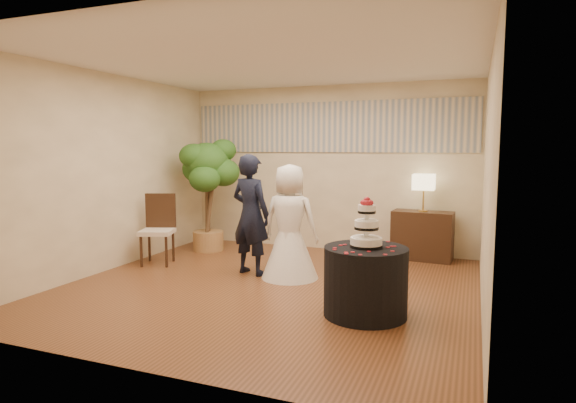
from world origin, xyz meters
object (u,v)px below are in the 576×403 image
at_px(table_lamp, 424,193).
at_px(bride, 290,222).
at_px(groom, 251,215).
at_px(console, 422,236).
at_px(cake_table, 365,281).
at_px(ficus_tree, 208,194).
at_px(side_chair, 157,230).
at_px(wedding_cake, 367,222).

bearing_deg(table_lamp, bride, -131.66).
distance_m(groom, console, 2.79).
relative_size(cake_table, ficus_tree, 0.45).
distance_m(console, side_chair, 4.09).
relative_size(table_lamp, side_chair, 0.55).
bearing_deg(groom, console, -126.79).
bearing_deg(console, cake_table, -91.73).
height_order(groom, ficus_tree, ficus_tree).
distance_m(console, ficus_tree, 3.59).
height_order(bride, cake_table, bride).
xyz_separation_m(cake_table, wedding_cake, (0.00, 0.00, 0.63)).
bearing_deg(cake_table, bride, 139.42).
bearing_deg(table_lamp, side_chair, -154.56).
bearing_deg(side_chair, wedding_cake, -36.74).
bearing_deg(groom, bride, -166.01).
relative_size(console, table_lamp, 1.58).
distance_m(groom, table_lamp, 2.77).
relative_size(bride, side_chair, 1.46).
bearing_deg(wedding_cake, side_chair, 162.49).
bearing_deg(wedding_cake, groom, 149.59).
distance_m(groom, ficus_tree, 1.77).
bearing_deg(cake_table, side_chair, 162.49).
height_order(table_lamp, ficus_tree, ficus_tree).
bearing_deg(side_chair, groom, -18.91).
height_order(bride, console, bride).
bearing_deg(ficus_tree, table_lamp, 10.10).
relative_size(wedding_cake, table_lamp, 0.91).
relative_size(wedding_cake, ficus_tree, 0.27).
xyz_separation_m(groom, bride, (0.58, 0.00, -0.06)).
distance_m(wedding_cake, side_chair, 3.60).
bearing_deg(console, bride, -127.57).
relative_size(groom, bride, 1.08).
distance_m(bride, cake_table, 1.71).
relative_size(console, side_chair, 0.87).
distance_m(console, table_lamp, 0.67).
distance_m(table_lamp, ficus_tree, 3.54).
bearing_deg(console, ficus_tree, -165.81).
distance_m(wedding_cake, ficus_tree, 3.89).
height_order(wedding_cake, table_lamp, table_lamp).
xyz_separation_m(cake_table, ficus_tree, (-3.20, 2.21, 0.61)).
xyz_separation_m(wedding_cake, ficus_tree, (-3.20, 2.21, -0.02)).
xyz_separation_m(bride, table_lamp, (1.55, 1.75, 0.29)).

